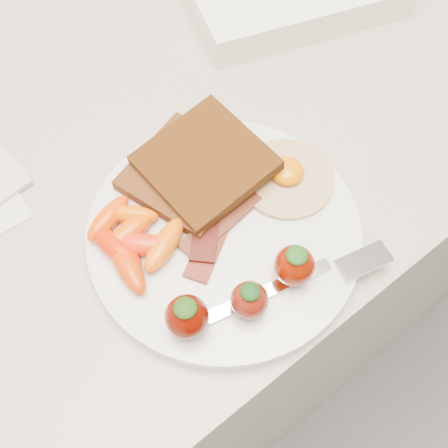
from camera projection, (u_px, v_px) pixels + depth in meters
counter at (165, 292)px, 1.02m from camera, size 2.00×0.60×0.90m
plate at (224, 233)px, 0.56m from camera, size 0.27×0.27×0.02m
toast_lower at (188, 174)px, 0.57m from camera, size 0.14×0.14×0.01m
toast_upper at (205, 162)px, 0.56m from camera, size 0.12×0.12×0.03m
fried_egg at (287, 176)px, 0.57m from camera, size 0.11×0.11×0.02m
bacon_strips at (214, 226)px, 0.54m from camera, size 0.11×0.10×0.01m
baby_carrots at (132, 240)px, 0.53m from camera, size 0.09×0.11×0.02m
strawberries at (242, 294)px, 0.49m from camera, size 0.14×0.06×0.05m
fork at (313, 277)px, 0.52m from camera, size 0.18×0.07×0.00m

